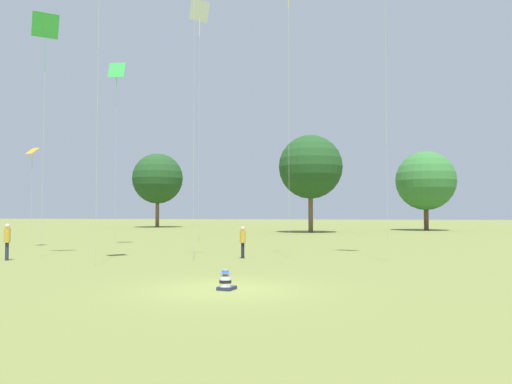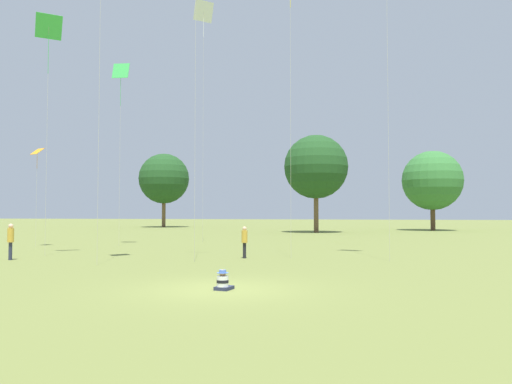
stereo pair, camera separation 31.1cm
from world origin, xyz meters
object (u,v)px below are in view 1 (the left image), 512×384
at_px(seated_toddler, 226,282).
at_px(person_standing_2, 243,239).
at_px(person_standing_1, 7,238).
at_px(kite_0, 32,154).
at_px(distant_tree_2, 158,179).
at_px(kite_1, 200,16).
at_px(kite_5, 117,75).
at_px(kite_6, 45,31).
at_px(kite_7, 289,2).
at_px(distant_tree_1, 310,167).
at_px(distant_tree_0, 426,181).

bearing_deg(seated_toddler, person_standing_2, 111.17).
height_order(person_standing_1, kite_0, kite_0).
xyz_separation_m(person_standing_1, distant_tree_2, (-13.46, 50.76, 6.35)).
xyz_separation_m(kite_1, kite_5, (-4.34, -4.69, -5.58)).
height_order(person_standing_1, kite_5, kite_5).
height_order(kite_6, kite_7, kite_7).
distance_m(kite_0, distant_tree_1, 31.18).
height_order(kite_0, kite_6, kite_6).
distance_m(kite_5, kite_7, 14.37).
bearing_deg(kite_0, kite_7, 51.03).
bearing_deg(kite_5, seated_toddler, -15.70).
distance_m(kite_0, distant_tree_0, 46.65).
bearing_deg(person_standing_1, kite_5, 113.36).
relative_size(person_standing_1, kite_1, 0.09).
bearing_deg(person_standing_1, kite_7, 39.81).
bearing_deg(kite_6, distant_tree_0, -113.95).
xyz_separation_m(kite_0, distant_tree_1, (15.65, 26.93, 1.34)).
relative_size(person_standing_1, distant_tree_0, 0.17).
distance_m(kite_6, kite_7, 12.50).
distance_m(seated_toddler, kite_0, 23.09).
distance_m(person_standing_1, distant_tree_2, 52.90).
distance_m(kite_7, distant_tree_1, 31.95).
height_order(seated_toddler, person_standing_1, person_standing_1).
xyz_separation_m(person_standing_2, kite_5, (-10.41, 7.35, 10.59)).
relative_size(person_standing_1, person_standing_2, 1.10).
bearing_deg(distant_tree_2, kite_0, -78.25).
height_order(seated_toddler, person_standing_2, person_standing_2).
distance_m(distant_tree_1, distant_tree_2, 29.06).
xyz_separation_m(kite_1, kite_7, (8.26, -11.51, -4.46)).
distance_m(distant_tree_0, distant_tree_2, 38.58).
bearing_deg(distant_tree_2, distant_tree_0, -9.23).
height_order(kite_1, distant_tree_0, kite_1).
xyz_separation_m(kite_5, distant_tree_1, (10.99, 24.65, -4.22)).
distance_m(person_standing_2, kite_5, 16.57).
bearing_deg(kite_7, kite_0, -47.31).
height_order(kite_5, distant_tree_2, kite_5).
distance_m(person_standing_1, kite_0, 10.62).
bearing_deg(kite_6, distant_tree_2, -68.32).
relative_size(person_standing_1, kite_0, 0.26).
distance_m(seated_toddler, kite_6, 18.59).
bearing_deg(kite_5, kite_6, -49.34).
height_order(kite_7, distant_tree_1, kite_7).
distance_m(person_standing_2, distant_tree_2, 53.68).
xyz_separation_m(kite_6, distant_tree_0, (24.32, 42.40, -5.34)).
height_order(person_standing_1, kite_6, kite_6).
relative_size(kite_1, distant_tree_2, 1.63).
relative_size(seated_toddler, distant_tree_2, 0.05).
xyz_separation_m(distant_tree_0, distant_tree_1, (-13.56, -9.44, 1.10)).
height_order(distant_tree_0, distant_tree_1, distant_tree_1).
bearing_deg(distant_tree_0, seated_toddler, -103.68).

